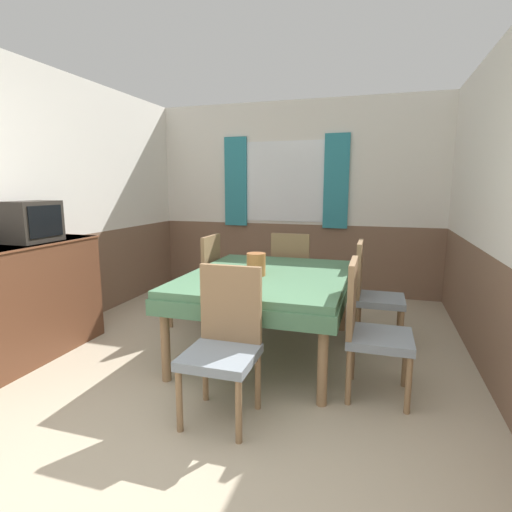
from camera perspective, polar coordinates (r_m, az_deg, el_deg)
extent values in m
cube|color=white|center=(5.59, 5.71, 13.01)|extent=(4.30, 0.05, 1.65)
cube|color=brown|center=(5.67, 5.48, -0.22)|extent=(4.30, 0.05, 0.95)
cube|color=white|center=(5.58, 4.09, 10.54)|extent=(1.21, 0.01, 1.08)
cube|color=teal|center=(5.76, -2.90, 10.54)|extent=(0.33, 0.03, 1.23)
cube|color=teal|center=(5.45, 11.39, 10.39)|extent=(0.33, 0.03, 1.23)
cube|color=white|center=(4.59, -25.98, 12.75)|extent=(0.05, 4.53, 1.65)
cube|color=brown|center=(4.69, -24.77, -3.27)|extent=(0.05, 4.53, 0.95)
cube|color=white|center=(3.50, 32.20, 13.42)|extent=(0.05, 4.53, 1.65)
cube|color=brown|center=(3.63, 30.29, -7.42)|extent=(0.05, 4.53, 0.95)
cube|color=#4C7A56|center=(3.49, 1.68, -3.00)|extent=(1.35, 1.67, 0.06)
cube|color=#4C7A56|center=(3.51, 1.67, -4.43)|extent=(1.38, 1.70, 0.12)
cylinder|color=#93704C|center=(3.15, -12.83, -11.56)|extent=(0.07, 0.07, 0.66)
cylinder|color=#93704C|center=(2.79, 9.51, -14.35)|extent=(0.07, 0.07, 0.66)
cylinder|color=#93704C|center=(4.45, -3.14, -4.93)|extent=(0.07, 0.07, 0.66)
cylinder|color=#93704C|center=(4.20, 12.29, -6.05)|extent=(0.07, 0.07, 0.66)
cylinder|color=#93704C|center=(2.46, -2.49, -21.29)|extent=(0.04, 0.04, 0.39)
cylinder|color=#93704C|center=(2.60, -10.91, -19.68)|extent=(0.04, 0.04, 0.39)
cylinder|color=#93704C|center=(2.78, 0.27, -17.42)|extent=(0.04, 0.04, 0.39)
cylinder|color=#93704C|center=(2.90, -7.25, -16.27)|extent=(0.04, 0.04, 0.39)
cube|color=gray|center=(2.57, -5.18, -14.15)|extent=(0.44, 0.44, 0.06)
cube|color=#93704C|center=(2.65, -3.63, -6.80)|extent=(0.42, 0.04, 0.51)
cylinder|color=#93704C|center=(4.88, 3.58, -5.21)|extent=(0.04, 0.04, 0.39)
cylinder|color=#93704C|center=(4.81, 8.01, -5.52)|extent=(0.04, 0.04, 0.39)
cylinder|color=#93704C|center=(4.53, 2.45, -6.42)|extent=(0.04, 0.04, 0.39)
cylinder|color=#93704C|center=(4.45, 7.22, -6.78)|extent=(0.04, 0.04, 0.39)
cube|color=gray|center=(4.61, 5.36, -3.25)|extent=(0.44, 0.44, 0.06)
cube|color=#93704C|center=(4.36, 4.88, -0.15)|extent=(0.42, 0.04, 0.51)
cylinder|color=#93704C|center=(4.33, -12.09, -7.42)|extent=(0.04, 0.04, 0.39)
cylinder|color=#93704C|center=(4.65, -9.81, -6.13)|extent=(0.04, 0.04, 0.39)
cylinder|color=#93704C|center=(4.16, -7.47, -7.99)|extent=(0.04, 0.04, 0.39)
cylinder|color=#93704C|center=(4.49, -5.45, -6.59)|extent=(0.04, 0.04, 0.39)
cube|color=gray|center=(4.34, -8.78, -4.14)|extent=(0.44, 0.44, 0.06)
cube|color=#93704C|center=(4.20, -6.43, -0.57)|extent=(0.04, 0.42, 0.51)
cylinder|color=#93704C|center=(4.18, 19.76, -8.43)|extent=(0.04, 0.04, 0.39)
cylinder|color=#93704C|center=(3.82, 20.00, -10.18)|extent=(0.04, 0.04, 0.39)
cylinder|color=#93704C|center=(4.17, 14.50, -8.17)|extent=(0.04, 0.04, 0.39)
cylinder|color=#93704C|center=(3.81, 14.21, -9.90)|extent=(0.04, 0.04, 0.39)
cube|color=gray|center=(3.93, 17.29, -6.01)|extent=(0.44, 0.44, 0.06)
cube|color=#93704C|center=(3.86, 14.54, -1.75)|extent=(0.04, 0.42, 0.51)
cylinder|color=#93704C|center=(3.24, 20.51, -13.88)|extent=(0.04, 0.04, 0.39)
cylinder|color=#93704C|center=(2.90, 20.94, -16.87)|extent=(0.04, 0.04, 0.39)
cylinder|color=#93704C|center=(3.24, 13.60, -13.56)|extent=(0.04, 0.04, 0.39)
cylinder|color=#93704C|center=(2.89, 13.09, -16.51)|extent=(0.04, 0.04, 0.39)
cube|color=gray|center=(2.97, 17.26, -11.18)|extent=(0.44, 0.44, 0.06)
cube|color=#93704C|center=(2.89, 13.57, -5.64)|extent=(0.04, 0.42, 0.51)
cube|color=brown|center=(3.91, -30.33, -5.86)|extent=(0.44, 1.43, 1.00)
cube|color=brown|center=(3.81, -30.98, 1.29)|extent=(0.46, 1.45, 0.02)
cube|color=#2D2823|center=(3.90, -29.32, 4.30)|extent=(0.28, 0.43, 0.35)
cube|color=black|center=(3.80, -27.82, 4.41)|extent=(0.01, 0.35, 0.26)
cylinder|color=#B26B38|center=(3.39, 0.01, -1.20)|extent=(0.16, 0.16, 0.19)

